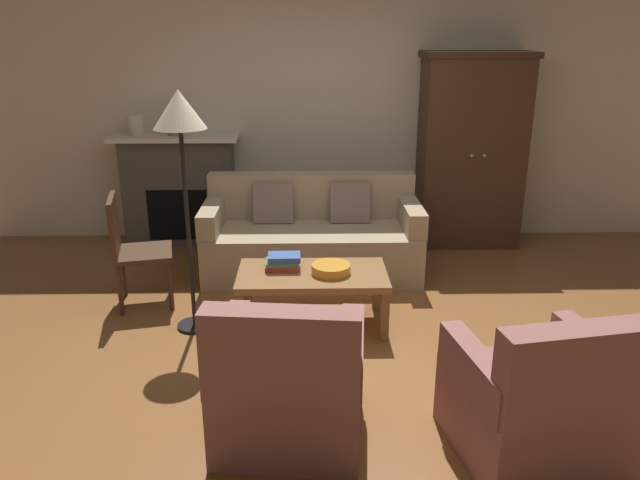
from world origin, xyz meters
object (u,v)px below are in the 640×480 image
object	(u,v)px
mantel_vase_cream	(136,125)
couch	(312,239)
floor_lamp	(180,125)
book_stack	(283,262)
armchair_near_right	(539,405)
fruit_bowl	(331,269)
armoire	(471,151)
fireplace	(180,189)
armchair_near_left	(289,386)
coffee_table	(312,279)
mantel_vase_bronze	(174,124)
side_chair_wooden	(131,244)

from	to	relation	value
mantel_vase_cream	couch	bearing A→B (deg)	-26.38
mantel_vase_cream	floor_lamp	bearing A→B (deg)	-66.69
book_stack	armchair_near_right	xyz separation A→B (m)	(1.35, -1.62, -0.16)
fruit_bowl	armchair_near_right	distance (m)	1.82
armoire	armchair_near_right	xyz separation A→B (m)	(-0.48, -3.41, -0.65)
fireplace	armchair_near_right	bearing A→B (deg)	-54.64
couch	armchair_near_left	world-z (taller)	armchair_near_left
coffee_table	mantel_vase_bronze	xyz separation A→B (m)	(-1.34, 1.92, 0.87)
armoire	floor_lamp	xyz separation A→B (m)	(-2.49, -1.89, 0.54)
book_stack	side_chair_wooden	world-z (taller)	side_chair_wooden
fruit_bowl	armchair_near_right	world-z (taller)	armchair_near_right
fruit_bowl	book_stack	distance (m)	0.37
fireplace	coffee_table	distance (m)	2.37
armchair_near_right	floor_lamp	world-z (taller)	floor_lamp
coffee_table	mantel_vase_cream	bearing A→B (deg)	131.87
coffee_table	armchair_near_left	bearing A→B (deg)	-95.81
mantel_vase_cream	mantel_vase_bronze	bearing A→B (deg)	0.00
mantel_vase_bronze	book_stack	bearing A→B (deg)	-58.69
fruit_bowl	side_chair_wooden	bearing A→B (deg)	165.24
coffee_table	armchair_near_right	xyz separation A→B (m)	(1.13, -1.55, -0.05)
side_chair_wooden	armchair_near_right	bearing A→B (deg)	-37.14
floor_lamp	book_stack	bearing A→B (deg)	8.75
armoire	side_chair_wooden	bearing A→B (deg)	-154.10
coffee_table	mantel_vase_bronze	world-z (taller)	mantel_vase_bronze
book_stack	couch	bearing A→B (deg)	77.34
fireplace	mantel_vase_bronze	distance (m)	0.67
fireplace	armoire	distance (m)	2.98
book_stack	mantel_vase_bronze	xyz separation A→B (m)	(-1.13, 1.85, 0.76)
coffee_table	side_chair_wooden	xyz separation A→B (m)	(-1.43, 0.39, 0.15)
book_stack	side_chair_wooden	size ratio (longest dim) A/B	0.29
fireplace	armchair_near_right	distance (m)	4.28
mantel_vase_cream	fireplace	bearing A→B (deg)	2.70
fruit_bowl	mantel_vase_cream	bearing A→B (deg)	133.72
fruit_bowl	armchair_near_left	distance (m)	1.36
fruit_bowl	book_stack	world-z (taller)	book_stack
armchair_near_left	floor_lamp	world-z (taller)	floor_lamp
side_chair_wooden	floor_lamp	bearing A→B (deg)	-37.71
mantel_vase_cream	side_chair_wooden	size ratio (longest dim) A/B	0.23
armoire	fruit_bowl	distance (m)	2.44
armchair_near_left	side_chair_wooden	bearing A→B (deg)	126.60
fireplace	side_chair_wooden	bearing A→B (deg)	-93.04
fruit_bowl	floor_lamp	distance (m)	1.46
armchair_near_left	floor_lamp	distance (m)	1.92
fruit_bowl	book_stack	bearing A→B (deg)	165.24
fireplace	floor_lamp	bearing A→B (deg)	-76.82
fruit_bowl	couch	bearing A→B (deg)	96.84
floor_lamp	couch	bearing A→B (deg)	50.99
couch	coffee_table	xyz separation A→B (m)	(-0.01, -1.06, 0.05)
fireplace	coffee_table	world-z (taller)	fireplace
armoire	book_stack	size ratio (longest dim) A/B	7.33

